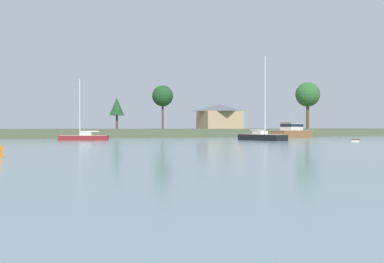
{
  "coord_description": "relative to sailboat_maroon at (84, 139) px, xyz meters",
  "views": [
    {
      "loc": [
        -11.69,
        -4.06,
        1.94
      ],
      "look_at": [
        5.2,
        43.31,
        1.49
      ],
      "focal_mm": 41.59,
      "sensor_mm": 36.0,
      "label": 1
    }
  ],
  "objects": [
    {
      "name": "far_shore_bank",
      "position": [
        4.5,
        38.53,
        0.59
      ],
      "size": [
        206.78,
        54.34,
        1.61
      ],
      "primitive_type": "cube",
      "color": "#4C563D",
      "rests_on": "ground"
    },
    {
      "name": "sailboat_maroon",
      "position": [
        0.0,
        0.0,
        0.0
      ],
      "size": [
        7.64,
        3.9,
        9.82
      ],
      "color": "maroon",
      "rests_on": "ground"
    },
    {
      "name": "dinghy_white",
      "position": [
        34.75,
        -19.11,
        -0.11
      ],
      "size": [
        2.48,
        2.54,
        0.4
      ],
      "color": "white",
      "rests_on": "ground"
    },
    {
      "name": "sailboat_black",
      "position": [
        25.33,
        -9.56,
        0.05
      ],
      "size": [
        4.41,
        8.81,
        13.22
      ],
      "color": "black",
      "rests_on": "ground"
    },
    {
      "name": "cruiser_wood",
      "position": [
        39.4,
        3.4,
        0.51
      ],
      "size": [
        10.86,
        6.78,
        5.5
      ],
      "color": "brown",
      "rests_on": "ground"
    },
    {
      "name": "shore_tree_inland_a",
      "position": [
        60.86,
        30.72,
        10.37
      ],
      "size": [
        6.41,
        6.41,
        12.27
      ],
      "color": "brown",
      "rests_on": "far_shore_bank"
    },
    {
      "name": "shore_tree_right_mid",
      "position": [
        10.92,
        33.26,
        6.55
      ],
      "size": [
        3.36,
        3.36,
        7.27
      ],
      "color": "brown",
      "rests_on": "far_shore_bank"
    },
    {
      "name": "shore_tree_inland_b",
      "position": [
        21.87,
        33.08,
        9.24
      ],
      "size": [
        5.02,
        5.02,
        10.42
      ],
      "color": "brown",
      "rests_on": "far_shore_bank"
    },
    {
      "name": "cottage_near_water",
      "position": [
        41.98,
        45.48,
        4.97
      ],
      "size": [
        11.56,
        9.69,
        6.92
      ],
      "color": "tan",
      "rests_on": "far_shore_bank"
    }
  ]
}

